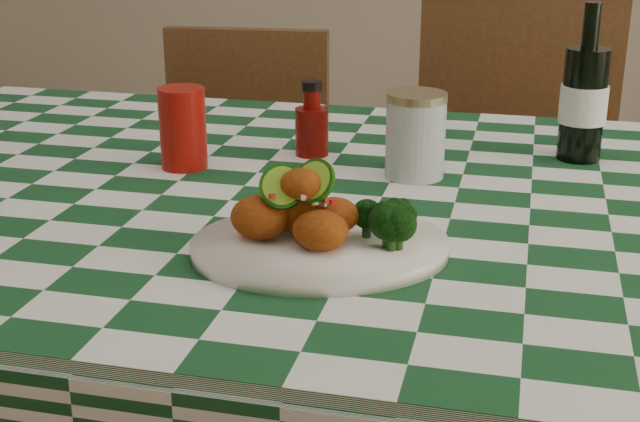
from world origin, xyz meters
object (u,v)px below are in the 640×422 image
(red_tumbler, at_px, (183,128))
(mason_jar, at_px, (415,135))
(fried_chicken_pile, at_px, (303,204))
(beer_bottle, at_px, (586,83))
(wooden_chair_right, at_px, (498,213))
(wooden_chair_left, at_px, (233,227))
(ketchup_bottle, at_px, (312,118))
(plate, at_px, (320,247))

(red_tumbler, xyz_separation_m, mason_jar, (0.35, 0.04, 0.00))
(fried_chicken_pile, distance_m, mason_jar, 0.34)
(beer_bottle, bearing_deg, wooden_chair_right, 105.66)
(wooden_chair_left, xyz_separation_m, wooden_chair_right, (0.61, 0.04, 0.07))
(wooden_chair_right, bearing_deg, mason_jar, -94.89)
(red_tumbler, xyz_separation_m, wooden_chair_right, (0.47, 0.66, -0.34))
(fried_chicken_pile, relative_size, mason_jar, 1.07)
(mason_jar, relative_size, beer_bottle, 0.52)
(ketchup_bottle, bearing_deg, red_tumbler, -147.48)
(red_tumbler, relative_size, wooden_chair_right, 0.12)
(fried_chicken_pile, bearing_deg, wooden_chair_right, 78.09)
(fried_chicken_pile, height_order, wooden_chair_left, fried_chicken_pile)
(wooden_chair_right, bearing_deg, beer_bottle, -69.07)
(fried_chicken_pile, height_order, red_tumbler, red_tumbler)
(ketchup_bottle, bearing_deg, wooden_chair_left, 122.34)
(red_tumbler, xyz_separation_m, wooden_chair_left, (-0.14, 0.62, -0.41))
(red_tumbler, distance_m, mason_jar, 0.36)
(plate, distance_m, wooden_chair_right, 1.01)
(mason_jar, height_order, beer_bottle, beer_bottle)
(red_tumbler, height_order, beer_bottle, beer_bottle)
(plate, xyz_separation_m, wooden_chair_left, (-0.43, 0.90, -0.36))
(red_tumbler, height_order, wooden_chair_left, red_tumbler)
(wooden_chair_left, bearing_deg, beer_bottle, -34.56)
(mason_jar, bearing_deg, beer_bottle, 31.90)
(wooden_chair_right, bearing_deg, plate, -95.47)
(wooden_chair_left, bearing_deg, mason_jar, -53.94)
(red_tumbler, bearing_deg, wooden_chair_right, 54.87)
(fried_chicken_pile, height_order, ketchup_bottle, ketchup_bottle)
(fried_chicken_pile, relative_size, red_tumbler, 1.09)
(red_tumbler, bearing_deg, mason_jar, 6.24)
(wooden_chair_left, distance_m, wooden_chair_right, 0.62)
(fried_chicken_pile, bearing_deg, wooden_chair_left, 114.35)
(fried_chicken_pile, xyz_separation_m, mason_jar, (0.09, 0.33, 0.00))
(plate, distance_m, beer_bottle, 0.58)
(wooden_chair_right, bearing_deg, wooden_chair_left, -170.53)
(beer_bottle, bearing_deg, plate, -123.19)
(mason_jar, relative_size, wooden_chair_left, 0.15)
(mason_jar, height_order, wooden_chair_right, wooden_chair_right)
(wooden_chair_right, bearing_deg, fried_chicken_pile, -96.65)
(plate, distance_m, fried_chicken_pile, 0.06)
(wooden_chair_right, bearing_deg, red_tumbler, -119.87)
(red_tumbler, relative_size, beer_bottle, 0.51)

